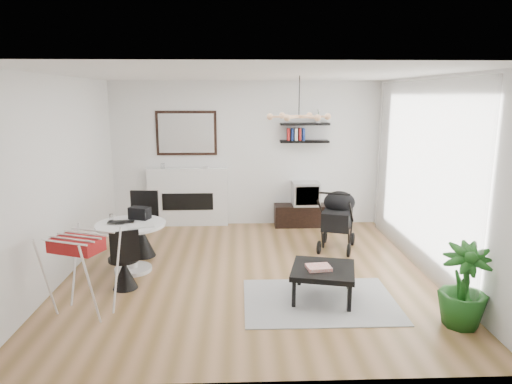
{
  "coord_description": "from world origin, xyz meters",
  "views": [
    {
      "loc": [
        -0.13,
        -6.03,
        2.44
      ],
      "look_at": [
        0.11,
        0.4,
        1.07
      ],
      "focal_mm": 32.0,
      "sensor_mm": 36.0,
      "label": 1
    }
  ],
  "objects_px": {
    "tv_console": "(303,215)",
    "dining_table": "(132,240)",
    "drying_rack": "(82,273)",
    "stroller": "(338,222)",
    "crt_tv": "(306,194)",
    "fireplace": "(188,190)",
    "coffee_table": "(323,271)",
    "potted_plant": "(464,286)"
  },
  "relations": [
    {
      "from": "tv_console",
      "to": "dining_table",
      "type": "height_order",
      "value": "dining_table"
    },
    {
      "from": "drying_rack",
      "to": "stroller",
      "type": "xyz_separation_m",
      "value": [
        3.35,
        2.16,
        -0.05
      ]
    },
    {
      "from": "crt_tv",
      "to": "fireplace",
      "type": "bearing_deg",
      "value": 176.71
    },
    {
      "from": "tv_console",
      "to": "crt_tv",
      "type": "relative_size",
      "value": 2.18
    },
    {
      "from": "tv_console",
      "to": "drying_rack",
      "type": "bearing_deg",
      "value": -130.7
    },
    {
      "from": "drying_rack",
      "to": "coffee_table",
      "type": "height_order",
      "value": "drying_rack"
    },
    {
      "from": "fireplace",
      "to": "potted_plant",
      "type": "bearing_deg",
      "value": -50.1
    },
    {
      "from": "drying_rack",
      "to": "potted_plant",
      "type": "distance_m",
      "value": 4.17
    },
    {
      "from": "crt_tv",
      "to": "dining_table",
      "type": "distance_m",
      "value": 3.52
    },
    {
      "from": "potted_plant",
      "to": "coffee_table",
      "type": "bearing_deg",
      "value": 152.09
    },
    {
      "from": "fireplace",
      "to": "coffee_table",
      "type": "distance_m",
      "value": 3.85
    },
    {
      "from": "stroller",
      "to": "coffee_table",
      "type": "relative_size",
      "value": 1.15
    },
    {
      "from": "coffee_table",
      "to": "dining_table",
      "type": "bearing_deg",
      "value": 158.89
    },
    {
      "from": "drying_rack",
      "to": "dining_table",
      "type": "bearing_deg",
      "value": 99.84
    },
    {
      "from": "crt_tv",
      "to": "drying_rack",
      "type": "distance_m",
      "value": 4.59
    },
    {
      "from": "tv_console",
      "to": "coffee_table",
      "type": "xyz_separation_m",
      "value": [
        -0.2,
        -3.16,
        0.15
      ]
    },
    {
      "from": "tv_console",
      "to": "drying_rack",
      "type": "distance_m",
      "value": 4.57
    },
    {
      "from": "drying_rack",
      "to": "stroller",
      "type": "bearing_deg",
      "value": 54.07
    },
    {
      "from": "fireplace",
      "to": "crt_tv",
      "type": "xyz_separation_m",
      "value": [
        2.22,
        -0.13,
        -0.06
      ]
    },
    {
      "from": "tv_console",
      "to": "potted_plant",
      "type": "bearing_deg",
      "value": -73.25
    },
    {
      "from": "fireplace",
      "to": "potted_plant",
      "type": "xyz_separation_m",
      "value": [
        3.35,
        -4.01,
        -0.23
      ]
    },
    {
      "from": "stroller",
      "to": "coffee_table",
      "type": "distance_m",
      "value": 1.95
    },
    {
      "from": "coffee_table",
      "to": "stroller",
      "type": "bearing_deg",
      "value": 72.94
    },
    {
      "from": "tv_console",
      "to": "stroller",
      "type": "height_order",
      "value": "stroller"
    },
    {
      "from": "drying_rack",
      "to": "stroller",
      "type": "distance_m",
      "value": 3.99
    },
    {
      "from": "dining_table",
      "to": "potted_plant",
      "type": "relative_size",
      "value": 1.05
    },
    {
      "from": "tv_console",
      "to": "crt_tv",
      "type": "bearing_deg",
      "value": -4.73
    },
    {
      "from": "drying_rack",
      "to": "potted_plant",
      "type": "relative_size",
      "value": 1.03
    },
    {
      "from": "dining_table",
      "to": "fireplace",
      "type": "bearing_deg",
      "value": 76.85
    },
    {
      "from": "fireplace",
      "to": "stroller",
      "type": "bearing_deg",
      "value": -29.11
    },
    {
      "from": "crt_tv",
      "to": "coffee_table",
      "type": "bearing_deg",
      "value": -94.35
    },
    {
      "from": "potted_plant",
      "to": "fireplace",
      "type": "bearing_deg",
      "value": 129.9
    },
    {
      "from": "potted_plant",
      "to": "stroller",
      "type": "bearing_deg",
      "value": 107.15
    },
    {
      "from": "fireplace",
      "to": "stroller",
      "type": "distance_m",
      "value": 2.93
    },
    {
      "from": "stroller",
      "to": "potted_plant",
      "type": "distance_m",
      "value": 2.71
    },
    {
      "from": "stroller",
      "to": "potted_plant",
      "type": "bearing_deg",
      "value": -53.04
    },
    {
      "from": "potted_plant",
      "to": "drying_rack",
      "type": "bearing_deg",
      "value": 174.18
    },
    {
      "from": "tv_console",
      "to": "fireplace",
      "type": "bearing_deg",
      "value": 176.74
    },
    {
      "from": "fireplace",
      "to": "potted_plant",
      "type": "distance_m",
      "value": 5.23
    },
    {
      "from": "drying_rack",
      "to": "coffee_table",
      "type": "relative_size",
      "value": 1.06
    },
    {
      "from": "stroller",
      "to": "dining_table",
      "type": "bearing_deg",
      "value": -144.17
    },
    {
      "from": "drying_rack",
      "to": "coffee_table",
      "type": "bearing_deg",
      "value": 27.42
    }
  ]
}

